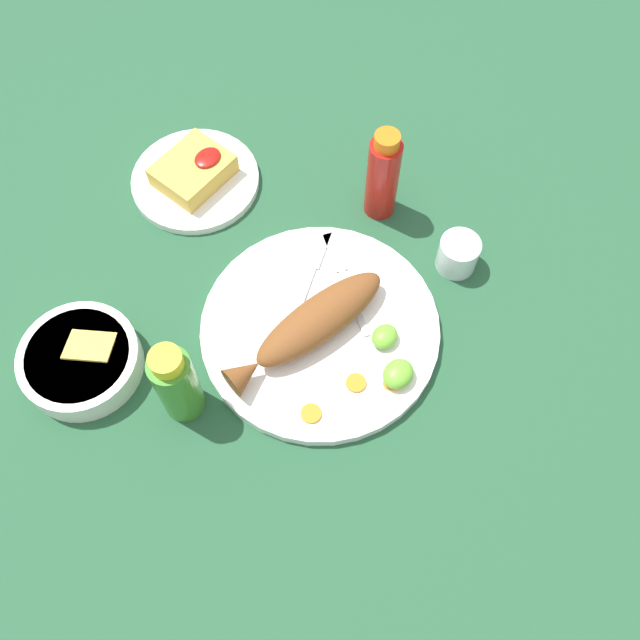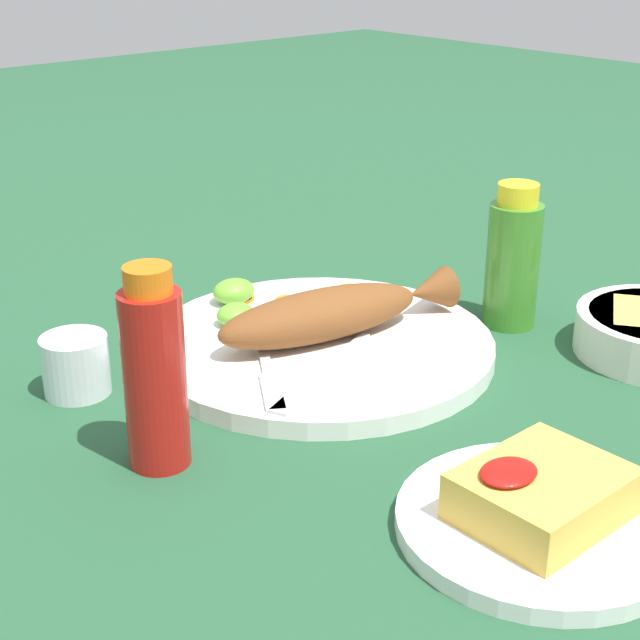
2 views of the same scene
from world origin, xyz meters
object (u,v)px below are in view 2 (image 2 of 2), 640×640
Objects in this scene: main_plate at (320,347)px; fork_near at (319,377)px; hot_sauce_bottle_red at (154,373)px; hot_sauce_bottle_green at (513,260)px; fork_far at (267,370)px; fried_fish at (334,312)px; salt_cup at (76,369)px; side_plate_fries at (539,523)px.

fork_near reaches higher than main_plate.
hot_sauce_bottle_red reaches higher than hot_sauce_bottle_green.
fork_far is (0.03, -0.04, 0.00)m from fork_near.
fork_far is 0.16m from hot_sauce_bottle_red.
fork_near is at bearing 51.08° from fried_fish.
side_plate_fries is at bearing 108.50° from salt_cup.
side_plate_fries is (0.29, 0.26, -0.07)m from hot_sauce_bottle_green.
hot_sauce_bottle_red is at bearing -21.51° from fork_near.
salt_cup is (0.43, -0.16, -0.05)m from hot_sauce_bottle_green.
main_plate is at bearing -20.15° from hot_sauce_bottle_green.
main_plate is 0.09m from fork_near.
main_plate is at bearing -163.77° from hot_sauce_bottle_red.
salt_cup is 0.44m from side_plate_fries.
fried_fish reaches higher than main_plate.
hot_sauce_bottle_green is 0.46m from salt_cup.
main_plate is 0.09m from fork_far.
fork_near is 0.05m from fork_far.
hot_sauce_bottle_red is at bearing -60.18° from side_plate_fries.
salt_cup is at bearing -71.50° from side_plate_fries.
salt_cup reaches higher than side_plate_fries.
salt_cup reaches higher than fork_near.
fried_fish is at bearing 159.19° from salt_cup.
hot_sauce_bottle_green reaches higher than salt_cup.
hot_sauce_bottle_green is (-0.29, 0.05, 0.05)m from fork_far.
hot_sauce_bottle_red is at bearing -40.29° from fork_far.
fork_near is 1.13× the size of hot_sauce_bottle_green.
fork_near is at bearing 47.60° from main_plate.
hot_sauce_bottle_red is at bearing 25.93° from fried_fish.
main_plate is 5.63× the size of salt_cup.
hot_sauce_bottle_red reaches higher than main_plate.
hot_sauce_bottle_green is at bearing 170.49° from fried_fish.
main_plate is 0.24m from salt_cup.
fork_near is at bearing -179.47° from hot_sauce_bottle_red.
main_plate is at bearing -104.03° from side_plate_fries.
fork_far is at bearing 140.23° from salt_cup.
fork_near is 0.18m from hot_sauce_bottle_red.
main_plate is at bearing 0.00° from fried_fish.
fork_far is 0.78× the size of side_plate_fries.
hot_sauce_bottle_green reaches higher than fork_near.
salt_cup is at bearing -96.44° from fork_far.
salt_cup is at bearing -9.48° from fried_fish.
fork_far is at bearing 16.00° from main_plate.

